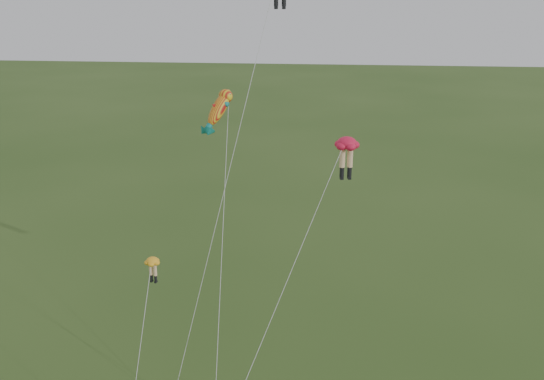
{
  "coord_description": "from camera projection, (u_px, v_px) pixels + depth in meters",
  "views": [
    {
      "loc": [
        5.77,
        -27.45,
        22.44
      ],
      "look_at": [
        2.52,
        6.0,
        10.88
      ],
      "focal_mm": 40.0,
      "sensor_mm": 36.0,
      "label": 1
    }
  ],
  "objects": [
    {
      "name": "fish_kite",
      "position": [
        219.0,
        110.0,
        36.04
      ],
      "size": [
        2.25,
        11.3,
        16.62
      ],
      "rotation": [
        0.85,
        0.0,
        -0.63
      ],
      "color": "yellow",
      "rests_on": "ground"
    },
    {
      "name": "legs_kite_red_mid",
      "position": [
        345.0,
        150.0,
        35.48
      ],
      "size": [
        7.18,
        11.67,
        13.89
      ],
      "rotation": [
        0.0,
        0.0,
        0.19
      ],
      "color": "red",
      "rests_on": "ground"
    },
    {
      "name": "legs_kite_yellow",
      "position": [
        151.0,
        274.0,
        32.4
      ],
      "size": [
        1.08,
        6.19,
        8.48
      ],
      "rotation": [
        0.0,
        0.0,
        -0.29
      ],
      "color": "yellow",
      "rests_on": "ground"
    }
  ]
}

